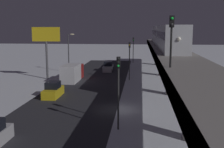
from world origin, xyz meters
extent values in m
plane|color=silver|center=(0.00, 0.00, 0.00)|extent=(240.00, 240.00, 0.00)
cube|color=#28282D|center=(5.41, 0.00, 0.00)|extent=(11.00, 91.05, 0.01)
cube|color=gray|center=(-6.64, 0.00, 5.33)|extent=(5.00, 91.05, 0.80)
cube|color=#38383D|center=(-4.26, 0.00, 5.33)|extent=(0.24, 89.23, 0.80)
cylinder|color=gray|center=(-6.64, -37.94, 2.47)|extent=(1.40, 1.40, 4.93)
cylinder|color=gray|center=(-6.64, -22.76, 2.47)|extent=(1.40, 1.40, 4.93)
cylinder|color=gray|center=(-6.64, -7.59, 2.47)|extent=(1.40, 1.40, 4.93)
cylinder|color=gray|center=(-6.64, 7.59, 2.47)|extent=(1.40, 1.40, 4.93)
cube|color=#B7BABF|center=(-6.64, -10.74, 7.43)|extent=(2.90, 18.00, 3.40)
cube|color=black|center=(-6.64, -10.74, 7.84)|extent=(2.94, 16.20, 0.90)
cube|color=#B7BABF|center=(-6.64, -29.34, 7.43)|extent=(2.90, 18.00, 3.40)
cube|color=black|center=(-6.64, -29.34, 7.84)|extent=(2.94, 16.20, 0.90)
sphere|color=white|center=(-6.64, -1.69, 7.60)|extent=(0.44, 0.44, 0.44)
cylinder|color=black|center=(-4.88, 7.23, 7.33)|extent=(0.16, 0.16, 3.20)
cube|color=black|center=(-4.88, 7.23, 9.28)|extent=(0.36, 0.28, 0.90)
sphere|color=#19F23F|center=(-4.88, 7.39, 9.51)|extent=(0.22, 0.22, 0.22)
sphere|color=#333333|center=(-4.88, 7.39, 9.05)|extent=(0.22, 0.22, 0.22)
cube|color=#B2B2B7|center=(4.01, -27.02, 0.55)|extent=(1.80, 4.50, 1.10)
cube|color=black|center=(4.01, -27.02, 1.54)|extent=(1.58, 2.16, 0.87)
cylinder|color=black|center=(4.86, -28.42, 0.32)|extent=(0.20, 0.64, 0.64)
cylinder|color=black|center=(3.15, -28.42, 0.32)|extent=(0.20, 0.64, 0.64)
cylinder|color=black|center=(4.86, -25.63, 0.32)|extent=(0.20, 0.64, 0.64)
cylinder|color=black|center=(3.15, -25.63, 0.32)|extent=(0.20, 0.64, 0.64)
cube|color=gold|center=(8.61, -4.89, 0.55)|extent=(1.80, 4.14, 1.10)
cube|color=black|center=(8.61, -4.89, 1.54)|extent=(1.58, 1.99, 0.87)
cube|color=#A51E1E|center=(8.81, -18.81, 1.20)|extent=(2.30, 2.20, 2.40)
cube|color=silver|center=(8.81, -15.01, 1.40)|extent=(2.40, 5.00, 2.80)
cylinder|color=#2D2D2D|center=(-0.69, 5.97, 2.75)|extent=(0.16, 0.16, 5.50)
cube|color=black|center=(-0.69, 5.97, 5.95)|extent=(0.32, 0.32, 0.90)
sphere|color=black|center=(-0.69, 6.15, 6.25)|extent=(0.20, 0.20, 0.20)
sphere|color=black|center=(-0.69, 6.15, 5.95)|extent=(0.20, 0.20, 0.20)
sphere|color=#19E53F|center=(-0.69, 6.15, 5.65)|extent=(0.20, 0.20, 0.20)
cylinder|color=#2D2D2D|center=(-0.69, -17.64, 2.75)|extent=(0.16, 0.16, 5.50)
cube|color=black|center=(-0.69, -17.64, 5.95)|extent=(0.32, 0.32, 0.90)
sphere|color=black|center=(-0.69, -17.46, 6.25)|extent=(0.20, 0.20, 0.20)
sphere|color=yellow|center=(-0.69, -17.46, 5.95)|extent=(0.20, 0.20, 0.20)
sphere|color=black|center=(-0.69, -17.46, 5.65)|extent=(0.20, 0.20, 0.20)
cylinder|color=#2D2D2D|center=(-0.69, -41.24, 2.75)|extent=(0.16, 0.16, 5.50)
cube|color=black|center=(-0.69, -41.24, 5.95)|extent=(0.32, 0.32, 0.90)
sphere|color=black|center=(-0.69, -41.06, 6.25)|extent=(0.20, 0.20, 0.20)
sphere|color=black|center=(-0.69, -41.06, 5.95)|extent=(0.20, 0.20, 0.20)
sphere|color=#19E53F|center=(-0.69, -41.06, 5.65)|extent=(0.20, 0.20, 0.20)
cylinder|color=#4C4C51|center=(13.48, -17.11, 3.25)|extent=(0.36, 0.36, 6.50)
cube|color=yellow|center=(13.48, -17.11, 7.70)|extent=(4.80, 0.30, 2.40)
cylinder|color=#38383D|center=(11.71, -25.00, 3.75)|extent=(0.20, 0.20, 7.50)
ellipsoid|color=#F4E5B2|center=(10.91, -25.00, 7.50)|extent=(0.90, 0.44, 0.30)
camera|label=1|loc=(-2.53, 29.32, 8.83)|focal=44.85mm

